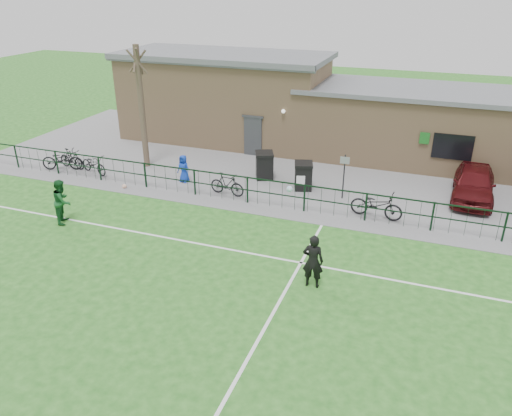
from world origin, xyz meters
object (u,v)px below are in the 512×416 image
(bicycle_a, at_px, (62,160))
(bicycle_d, at_px, (227,184))
(bicycle_c, at_px, (94,164))
(wheelie_bin_right, at_px, (303,177))
(sign_post, at_px, (344,177))
(wheelie_bin_left, at_px, (264,166))
(bicycle_e, at_px, (376,205))
(spectator_child, at_px, (184,169))
(bicycle_b, at_px, (72,159))
(car_maroon, at_px, (474,183))
(ball_ground, at_px, (124,186))
(bare_tree, at_px, (142,108))
(outfield_player, at_px, (62,201))

(bicycle_a, height_order, bicycle_d, bicycle_a)
(bicycle_c, bearing_deg, wheelie_bin_right, -62.65)
(sign_post, relative_size, bicycle_c, 1.11)
(wheelie_bin_left, xyz_separation_m, bicycle_e, (5.65, -2.56, -0.05))
(bicycle_a, bearing_deg, spectator_child, -103.71)
(wheelie_bin_right, distance_m, bicycle_e, 4.03)
(sign_post, relative_size, bicycle_b, 1.20)
(bicycle_b, relative_size, bicycle_c, 0.92)
(car_maroon, height_order, spectator_child, car_maroon)
(wheelie_bin_right, relative_size, sign_post, 0.58)
(sign_post, distance_m, car_maroon, 5.64)
(wheelie_bin_right, distance_m, spectator_child, 5.61)
(wheelie_bin_left, height_order, sign_post, sign_post)
(bicycle_d, height_order, spectator_child, spectator_child)
(bicycle_e, xyz_separation_m, spectator_child, (-9.04, 0.78, 0.10))
(wheelie_bin_right, distance_m, ball_ground, 8.21)
(wheelie_bin_right, bearing_deg, ball_ground, -176.79)
(bare_tree, distance_m, sign_post, 10.43)
(bare_tree, distance_m, wheelie_bin_left, 6.67)
(sign_post, xyz_separation_m, outfield_player, (-9.83, -6.05, -0.13))
(bicycle_b, distance_m, spectator_child, 6.16)
(sign_post, xyz_separation_m, ball_ground, (-9.61, -2.32, -0.92))
(bicycle_e, xyz_separation_m, outfield_player, (-11.47, -4.61, 0.32))
(bare_tree, distance_m, bicycle_e, 12.28)
(bare_tree, xyz_separation_m, ball_ground, (0.61, -2.95, -2.90))
(car_maroon, distance_m, ball_ground, 15.51)
(wheelie_bin_right, height_order, bicycle_a, wheelie_bin_right)
(bicycle_d, bearing_deg, bicycle_c, 95.02)
(bare_tree, distance_m, bicycle_d, 6.24)
(ball_ground, bearing_deg, bicycle_e, 4.46)
(wheelie_bin_right, distance_m, bicycle_a, 12.09)
(outfield_player, bearing_deg, wheelie_bin_right, -74.17)
(bare_tree, bearing_deg, wheelie_bin_left, 4.48)
(spectator_child, bearing_deg, bicycle_a, -164.03)
(bicycle_c, height_order, ball_ground, bicycle_c)
(car_maroon, bearing_deg, sign_post, -157.27)
(wheelie_bin_left, height_order, bicycle_d, wheelie_bin_left)
(bare_tree, xyz_separation_m, bicycle_d, (5.35, -2.03, -2.48))
(bare_tree, distance_m, outfield_player, 7.03)
(bicycle_e, relative_size, spectator_child, 1.61)
(wheelie_bin_right, xyz_separation_m, outfield_player, (-7.92, -6.54, 0.29))
(wheelie_bin_left, bearing_deg, spectator_child, -176.07)
(bicycle_b, bearing_deg, car_maroon, -72.02)
(wheelie_bin_left, distance_m, bicycle_a, 10.16)
(sign_post, bearing_deg, wheelie_bin_right, 165.80)
(car_maroon, relative_size, bicycle_a, 2.09)
(bicycle_c, bearing_deg, bicycle_d, -73.57)
(wheelie_bin_right, relative_size, bicycle_e, 0.55)
(sign_post, bearing_deg, ball_ground, -166.45)
(wheelie_bin_left, relative_size, wheelie_bin_right, 1.03)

